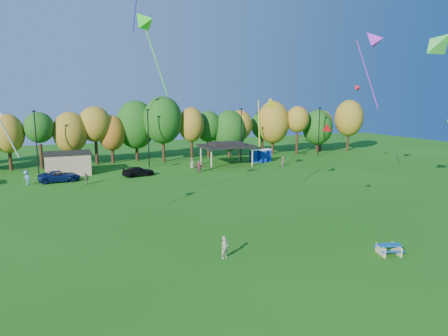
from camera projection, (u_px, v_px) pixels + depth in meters
name	position (u px, v px, depth m)	size (l,w,h in m)	color
ground	(245.00, 264.00, 26.15)	(160.00, 160.00, 0.00)	#19600F
tree_line	(123.00, 128.00, 66.28)	(93.57, 10.55, 11.15)	black
lamp_posts	(148.00, 136.00, 62.55)	(64.50, 0.25, 9.09)	black
utility_building	(68.00, 163.00, 56.82)	(6.30, 4.30, 3.25)	tan
pavilion	(226.00, 146.00, 64.56)	(8.20, 6.20, 3.77)	tan
porta_potties	(261.00, 156.00, 68.42)	(3.75, 1.87, 2.18)	#0C2AA2
picnic_table	(389.00, 249.00, 27.69)	(1.94, 1.74, 0.71)	tan
kite_flyer	(225.00, 247.00, 26.92)	(0.56, 0.37, 1.54)	tan
car_c	(59.00, 176.00, 52.01)	(2.38, 5.17, 1.44)	navy
car_d	(138.00, 171.00, 55.81)	(1.83, 4.51, 1.31)	black
far_person_0	(86.00, 179.00, 50.27)	(0.90, 0.37, 1.53)	#586D42
far_person_1	(199.00, 167.00, 58.53)	(1.59, 0.51, 1.72)	#8D3B4E
far_person_2	(283.00, 162.00, 63.58)	(0.58, 0.38, 1.59)	#BF5A6C
far_person_3	(26.00, 178.00, 50.02)	(1.17, 0.67, 1.82)	#5486BA
far_person_5	(192.00, 164.00, 61.74)	(0.79, 0.51, 1.61)	#81855B
kite_0	(371.00, 39.00, 42.01)	(3.72, 4.55, 8.54)	purple
kite_1	(327.00, 126.00, 32.31)	(1.37, 1.37, 1.12)	red
kite_4	(142.00, 20.00, 34.27)	(3.71, 3.83, 7.56)	#26D41C
kite_5	(270.00, 102.00, 39.66)	(1.75, 3.21, 5.42)	yellow
kite_7	(357.00, 87.00, 54.72)	(1.08, 1.32, 1.18)	red
kite_10	(442.00, 42.00, 32.19)	(2.41, 4.79, 7.83)	#51DD4E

